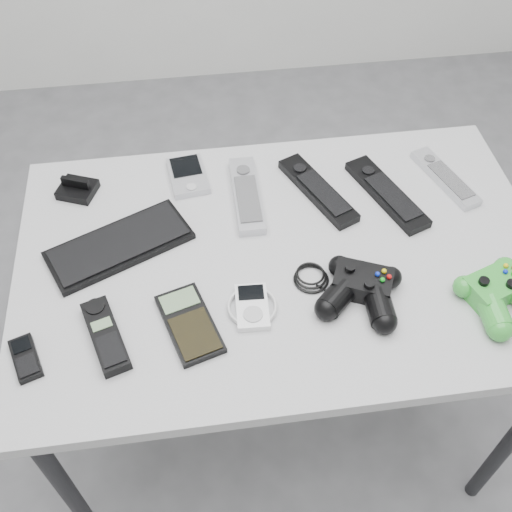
{
  "coord_description": "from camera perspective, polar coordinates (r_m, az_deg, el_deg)",
  "views": [
    {
      "loc": [
        -0.09,
        -0.79,
        1.66
      ],
      "look_at": [
        0.01,
        -0.03,
        0.75
      ],
      "focal_mm": 42.0,
      "sensor_mm": 36.0,
      "label": 1
    }
  ],
  "objects": [
    {
      "name": "remote_silver_b",
      "position": [
        1.43,
        17.56,
        7.17
      ],
      "size": [
        0.11,
        0.21,
        0.02
      ],
      "primitive_type": "cube",
      "rotation": [
        0.0,
        0.0,
        0.32
      ],
      "color": "#B8BAC0",
      "rests_on": "desk"
    },
    {
      "name": "pda",
      "position": [
        1.38,
        -6.5,
        7.64
      ],
      "size": [
        0.1,
        0.13,
        0.02
      ],
      "primitive_type": "cube",
      "rotation": [
        0.0,
        0.0,
        0.12
      ],
      "color": "#B5B5BD",
      "rests_on": "desk"
    },
    {
      "name": "remote_silver_a",
      "position": [
        1.32,
        -0.89,
        5.9
      ],
      "size": [
        0.06,
        0.23,
        0.03
      ],
      "primitive_type": "cube",
      "rotation": [
        0.0,
        0.0,
        -0.01
      ],
      "color": "#B5B5BD",
      "rests_on": "desk"
    },
    {
      "name": "mp3_player",
      "position": [
        1.13,
        -0.37,
        -4.81
      ],
      "size": [
        0.1,
        0.11,
        0.02
      ],
      "primitive_type": "cube",
      "rotation": [
        0.0,
        0.0,
        -0.05
      ],
      "color": "white",
      "rests_on": "desk"
    },
    {
      "name": "remote_black_b",
      "position": [
        1.35,
        12.34,
        5.87
      ],
      "size": [
        0.14,
        0.25,
        0.02
      ],
      "primitive_type": "cube",
      "rotation": [
        0.0,
        0.0,
        0.36
      ],
      "color": "black",
      "rests_on": "desk"
    },
    {
      "name": "cordless_handset",
      "position": [
        1.12,
        -14.15,
        -7.32
      ],
      "size": [
        0.1,
        0.17,
        0.03
      ],
      "primitive_type": "cube",
      "rotation": [
        0.0,
        0.0,
        0.31
      ],
      "color": "black",
      "rests_on": "desk"
    },
    {
      "name": "dock_bracket",
      "position": [
        1.38,
        -16.73,
        6.4
      ],
      "size": [
        0.1,
        0.09,
        0.04
      ],
      "primitive_type": "cube",
      "rotation": [
        0.0,
        0.0,
        -0.39
      ],
      "color": "black",
      "rests_on": "desk"
    },
    {
      "name": "floor",
      "position": [
        1.84,
        -0.58,
        -14.31
      ],
      "size": [
        3.5,
        3.5,
        0.0
      ],
      "primitive_type": "plane",
      "color": "slate",
      "rests_on": "ground"
    },
    {
      "name": "remote_black_a",
      "position": [
        1.34,
        5.89,
        6.31
      ],
      "size": [
        0.15,
        0.24,
        0.02
      ],
      "primitive_type": "cube",
      "rotation": [
        0.0,
        0.0,
        0.42
      ],
      "color": "black",
      "rests_on": "desk"
    },
    {
      "name": "controller_black",
      "position": [
        1.15,
        10.0,
        -3.0
      ],
      "size": [
        0.31,
        0.26,
        0.05
      ],
      "primitive_type": null,
      "rotation": [
        0.0,
        0.0,
        -0.41
      ],
      "color": "black",
      "rests_on": "desk"
    },
    {
      "name": "calculator",
      "position": [
        1.11,
        -6.35,
        -6.39
      ],
      "size": [
        0.13,
        0.18,
        0.02
      ],
      "primitive_type": "cube",
      "rotation": [
        0.0,
        0.0,
        0.29
      ],
      "color": "black",
      "rests_on": "desk"
    },
    {
      "name": "mobile_phone",
      "position": [
        1.14,
        -21.1,
        -9.05
      ],
      "size": [
        0.07,
        0.1,
        0.02
      ],
      "primitive_type": "cube",
      "rotation": [
        0.0,
        0.0,
        0.34
      ],
      "color": "black",
      "rests_on": "desk"
    },
    {
      "name": "desk",
      "position": [
        1.27,
        2.57,
        -1.61
      ],
      "size": [
        1.08,
        0.7,
        0.73
      ],
      "color": "#A7A7AA",
      "rests_on": "floor"
    },
    {
      "name": "controller_green",
      "position": [
        1.22,
        22.3,
        -3.19
      ],
      "size": [
        0.2,
        0.21,
        0.05
      ],
      "primitive_type": null,
      "rotation": [
        0.0,
        0.0,
        0.34
      ],
      "color": "#278C26",
      "rests_on": "desk"
    },
    {
      "name": "pda_keyboard",
      "position": [
        1.26,
        -12.88,
        1.07
      ],
      "size": [
        0.31,
        0.23,
        0.02
      ],
      "primitive_type": "cube",
      "rotation": [
        0.0,
        0.0,
        0.42
      ],
      "color": "black",
      "rests_on": "desk"
    }
  ]
}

